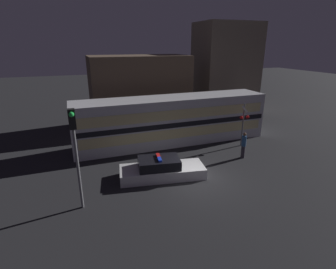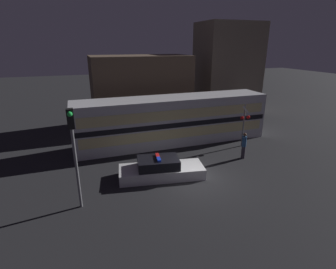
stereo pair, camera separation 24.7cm
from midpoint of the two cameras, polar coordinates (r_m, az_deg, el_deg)
The scene contains 8 objects.
ground_plane at distance 15.59m, azimuth 6.96°, elevation -9.90°, with size 120.00×120.00×0.00m, color black.
train at distance 20.73m, azimuth 1.41°, elevation 3.16°, with size 15.23×2.84×3.66m.
police_car at distance 15.66m, azimuth -1.15°, elevation -7.60°, with size 5.21×2.58×1.33m.
pedestrian at distance 18.72m, azimuth 16.55°, elevation -2.28°, with size 0.31×0.31×1.85m.
crossing_signal_near at distance 20.60m, azimuth 16.60°, elevation 2.72°, with size 0.80×0.31×3.33m.
traffic_light_corner at distance 12.37m, azimuth -19.40°, elevation -1.25°, with size 0.30×0.46×4.91m.
building_left at distance 25.70m, azimuth -5.64°, elevation 9.48°, with size 9.13×4.70×6.53m.
building_center at distance 30.82m, azimuth 12.98°, elevation 13.70°, with size 6.44×4.65×9.74m.
Camera 2 is at (-6.15, -12.18, 7.53)m, focal length 28.00 mm.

